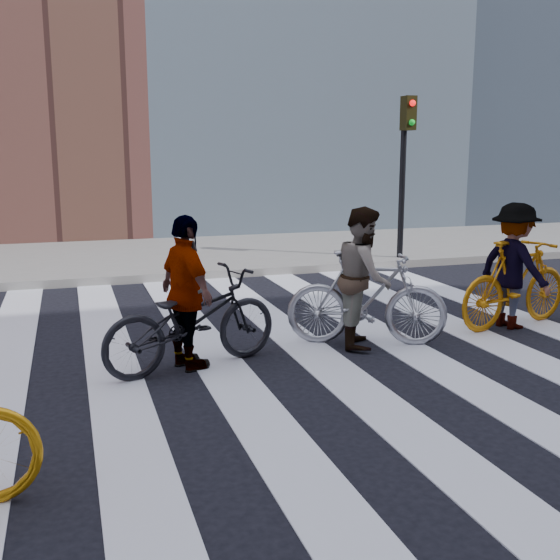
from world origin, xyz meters
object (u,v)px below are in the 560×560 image
bike_yellow_right (516,283)px  bike_silver_mid (367,298)px  rider_right (514,266)px  bike_dark_rear (192,320)px  rider_rear (187,293)px  rider_mid (364,277)px  traffic_signal (405,151)px

bike_yellow_right → bike_silver_mid: bearing=81.3°
bike_yellow_right → rider_right: bearing=77.4°
bike_dark_rear → rider_rear: bearing=72.2°
bike_silver_mid → rider_mid: bearing=113.0°
bike_dark_rear → rider_rear: rider_rear is taller
rider_right → rider_rear: size_ratio=1.00×
rider_right → rider_rear: (-4.31, -0.38, 0.00)m
bike_silver_mid → rider_rear: bearing=119.0°
traffic_signal → rider_mid: size_ratio=2.03×
rider_right → bike_yellow_right: bearing=-102.6°
rider_rear → traffic_signal: bearing=-63.6°
bike_yellow_right → rider_right: rider_right is taller
bike_yellow_right → rider_right: 0.24m
bike_silver_mid → rider_rear: 2.19m
rider_right → bike_dark_rear: bearing=82.5°
bike_silver_mid → rider_right: 2.16m
bike_yellow_right → rider_rear: 4.38m
bike_silver_mid → rider_right: bearing=-63.0°
traffic_signal → rider_rear: size_ratio=2.05×
bike_dark_rear → rider_rear: size_ratio=1.23×
bike_dark_rear → rider_right: 4.28m
rider_right → bike_silver_mid: bearing=81.4°
bike_yellow_right → rider_mid: rider_mid is taller
rider_mid → rider_right: rider_mid is taller
bike_yellow_right → bike_dark_rear: bike_yellow_right is taller
rider_mid → rider_rear: rider_mid is taller
rider_mid → rider_right: (2.19, 0.15, -0.01)m
rider_right → rider_rear: rider_rear is taller
bike_silver_mid → traffic_signal: bearing=-9.5°
bike_silver_mid → bike_dark_rear: 2.13m
bike_silver_mid → rider_rear: (-2.17, -0.23, 0.25)m
bike_silver_mid → bike_yellow_right: bearing=-63.1°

